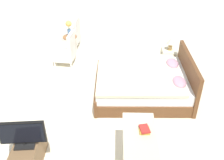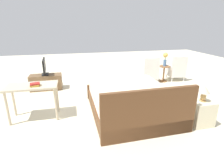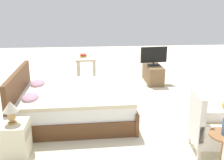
{
  "view_description": "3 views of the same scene",
  "coord_description": "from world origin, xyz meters",
  "px_view_note": "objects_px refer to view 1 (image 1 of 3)",
  "views": [
    {
      "loc": [
        4.91,
        0.45,
        3.69
      ],
      "look_at": [
        0.36,
        0.35,
        0.68
      ],
      "focal_mm": 42.0,
      "sensor_mm": 36.0,
      "label": 1
    },
    {
      "loc": [
        1.13,
        4.58,
        2.01
      ],
      "look_at": [
        0.13,
        0.21,
        0.56
      ],
      "focal_mm": 28.0,
      "sensor_mm": 36.0,
      "label": 2
    },
    {
      "loc": [
        -4.83,
        0.77,
        2.18
      ],
      "look_at": [
        0.4,
        0.27,
        0.58
      ],
      "focal_mm": 42.0,
      "sensor_mm": 36.0,
      "label": 3
    }
  ],
  "objects_px": {
    "nightstand": "(169,58)",
    "table_lamp": "(171,42)",
    "flower_vase": "(69,27)",
    "tv_stand": "(28,156)",
    "book_stack": "(144,130)",
    "side_table": "(70,43)",
    "armchair_by_window_right": "(66,51)",
    "tv_flatscreen": "(22,134)",
    "bed": "(144,83)",
    "vanity_desk": "(139,140)",
    "armchair_by_window_left": "(72,36)"
  },
  "relations": [
    {
      "from": "bed",
      "to": "armchair_by_window_right",
      "type": "xyz_separation_m",
      "value": [
        -1.38,
        -2.03,
        0.08
      ]
    },
    {
      "from": "vanity_desk",
      "to": "table_lamp",
      "type": "bearing_deg",
      "value": 163.0
    },
    {
      "from": "armchair_by_window_right",
      "to": "nightstand",
      "type": "xyz_separation_m",
      "value": [
        0.13,
        2.8,
        -0.11
      ]
    },
    {
      "from": "armchair_by_window_right",
      "to": "vanity_desk",
      "type": "distance_m",
      "value": 3.95
    },
    {
      "from": "book_stack",
      "to": "flower_vase",
      "type": "bearing_deg",
      "value": -155.51
    },
    {
      "from": "bed",
      "to": "side_table",
      "type": "bearing_deg",
      "value": -133.82
    },
    {
      "from": "bed",
      "to": "vanity_desk",
      "type": "xyz_separation_m",
      "value": [
        2.14,
        -0.26,
        0.36
      ]
    },
    {
      "from": "armchair_by_window_left",
      "to": "table_lamp",
      "type": "xyz_separation_m",
      "value": [
        1.2,
        2.8,
        0.37
      ]
    },
    {
      "from": "side_table",
      "to": "nightstand",
      "type": "distance_m",
      "value": 2.85
    },
    {
      "from": "nightstand",
      "to": "armchair_by_window_right",
      "type": "bearing_deg",
      "value": -92.73
    },
    {
      "from": "armchair_by_window_left",
      "to": "tv_flatscreen",
      "type": "bearing_deg",
      "value": -0.74
    },
    {
      "from": "armchair_by_window_left",
      "to": "armchair_by_window_right",
      "type": "xyz_separation_m",
      "value": [
        1.07,
        -0.0,
        0.0
      ]
    },
    {
      "from": "flower_vase",
      "to": "book_stack",
      "type": "distance_m",
      "value": 4.37
    },
    {
      "from": "tv_flatscreen",
      "to": "flower_vase",
      "type": "bearing_deg",
      "value": 178.7
    },
    {
      "from": "tv_flatscreen",
      "to": "book_stack",
      "type": "distance_m",
      "value": 1.9
    },
    {
      "from": "armchair_by_window_left",
      "to": "tv_stand",
      "type": "bearing_deg",
      "value": -0.74
    },
    {
      "from": "tv_stand",
      "to": "armchair_by_window_left",
      "type": "bearing_deg",
      "value": 179.26
    },
    {
      "from": "bed",
      "to": "flower_vase",
      "type": "distance_m",
      "value": 2.83
    },
    {
      "from": "table_lamp",
      "to": "tv_flatscreen",
      "type": "distance_m",
      "value": 4.43
    },
    {
      "from": "bed",
      "to": "tv_stand",
      "type": "distance_m",
      "value": 2.98
    },
    {
      "from": "tv_stand",
      "to": "flower_vase",
      "type": "bearing_deg",
      "value": 178.7
    },
    {
      "from": "flower_vase",
      "to": "tv_stand",
      "type": "height_order",
      "value": "flower_vase"
    },
    {
      "from": "side_table",
      "to": "book_stack",
      "type": "bearing_deg",
      "value": 24.49
    },
    {
      "from": "armchair_by_window_right",
      "to": "tv_flatscreen",
      "type": "distance_m",
      "value": 3.53
    },
    {
      "from": "table_lamp",
      "to": "tv_stand",
      "type": "bearing_deg",
      "value": -40.31
    },
    {
      "from": "flower_vase",
      "to": "book_stack",
      "type": "xyz_separation_m",
      "value": [
        3.97,
        1.81,
        -0.06
      ]
    },
    {
      "from": "armchair_by_window_right",
      "to": "flower_vase",
      "type": "xyz_separation_m",
      "value": [
        -0.54,
        0.03,
        0.49
      ]
    },
    {
      "from": "side_table",
      "to": "nightstand",
      "type": "height_order",
      "value": "side_table"
    },
    {
      "from": "flower_vase",
      "to": "nightstand",
      "type": "relative_size",
      "value": 0.91
    },
    {
      "from": "nightstand",
      "to": "tv_stand",
      "type": "xyz_separation_m",
      "value": [
        3.37,
        -2.86,
        -0.02
      ]
    },
    {
      "from": "bed",
      "to": "tv_flatscreen",
      "type": "distance_m",
      "value": 3.02
    },
    {
      "from": "armchair_by_window_right",
      "to": "book_stack",
      "type": "xyz_separation_m",
      "value": [
        3.43,
        1.84,
        0.43
      ]
    },
    {
      "from": "armchair_by_window_left",
      "to": "tv_flatscreen",
      "type": "height_order",
      "value": "tv_flatscreen"
    },
    {
      "from": "nightstand",
      "to": "vanity_desk",
      "type": "bearing_deg",
      "value": -16.99
    },
    {
      "from": "tv_stand",
      "to": "vanity_desk",
      "type": "distance_m",
      "value": 1.87
    },
    {
      "from": "flower_vase",
      "to": "armchair_by_window_right",
      "type": "bearing_deg",
      "value": -3.49
    },
    {
      "from": "nightstand",
      "to": "table_lamp",
      "type": "height_order",
      "value": "table_lamp"
    },
    {
      "from": "tv_flatscreen",
      "to": "vanity_desk",
      "type": "xyz_separation_m",
      "value": [
        0.01,
        1.83,
        -0.09
      ]
    },
    {
      "from": "table_lamp",
      "to": "book_stack",
      "type": "distance_m",
      "value": 3.44
    },
    {
      "from": "armchair_by_window_right",
      "to": "tv_stand",
      "type": "height_order",
      "value": "armchair_by_window_right"
    },
    {
      "from": "armchair_by_window_right",
      "to": "tv_stand",
      "type": "distance_m",
      "value": 3.51
    },
    {
      "from": "bed",
      "to": "armchair_by_window_left",
      "type": "distance_m",
      "value": 3.18
    },
    {
      "from": "armchair_by_window_right",
      "to": "table_lamp",
      "type": "height_order",
      "value": "armchair_by_window_right"
    },
    {
      "from": "tv_stand",
      "to": "tv_flatscreen",
      "type": "height_order",
      "value": "tv_flatscreen"
    },
    {
      "from": "armchair_by_window_right",
      "to": "flower_vase",
      "type": "height_order",
      "value": "flower_vase"
    },
    {
      "from": "bed",
      "to": "armchair_by_window_right",
      "type": "bearing_deg",
      "value": -124.17
    },
    {
      "from": "armchair_by_window_right",
      "to": "flower_vase",
      "type": "distance_m",
      "value": 0.73
    },
    {
      "from": "table_lamp",
      "to": "vanity_desk",
      "type": "distance_m",
      "value": 3.54
    },
    {
      "from": "flower_vase",
      "to": "book_stack",
      "type": "relative_size",
      "value": 2.19
    },
    {
      "from": "nightstand",
      "to": "vanity_desk",
      "type": "relative_size",
      "value": 0.51
    }
  ]
}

